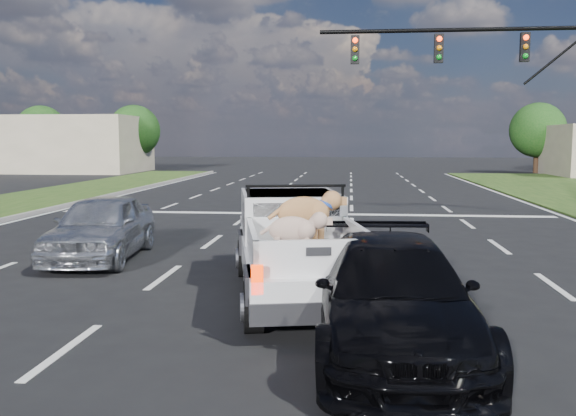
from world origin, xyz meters
name	(u,v)px	position (x,y,z in m)	size (l,w,h in m)	color
ground	(257,279)	(0.00, 0.00, 0.00)	(160.00, 160.00, 0.00)	black
road_markings	(291,228)	(0.00, 6.56, 0.01)	(17.75, 60.00, 0.01)	silver
traffic_signal	(517,74)	(7.20, 10.50, 4.73)	(9.11, 0.31, 7.00)	black
building_left	(77,144)	(-20.00, 36.00, 2.20)	(10.00, 8.00, 4.40)	#BFAE92
tree_far_b	(41,131)	(-24.00, 38.00, 3.29)	(4.20, 4.20, 5.40)	#332114
tree_far_c	(134,131)	(-16.00, 38.00, 3.29)	(4.20, 4.20, 5.40)	#332114
tree_far_d	(538,130)	(16.00, 38.00, 3.29)	(4.20, 4.20, 5.40)	#332114
pickup_truck	(296,243)	(0.80, -1.02, 0.86)	(2.69, 5.12, 1.82)	black
silver_sedan	(101,227)	(-3.61, 1.61, 0.70)	(1.64, 4.08, 1.39)	silver
black_coupe	(392,295)	(2.20, -3.51, 0.66)	(1.86, 4.58, 1.33)	black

